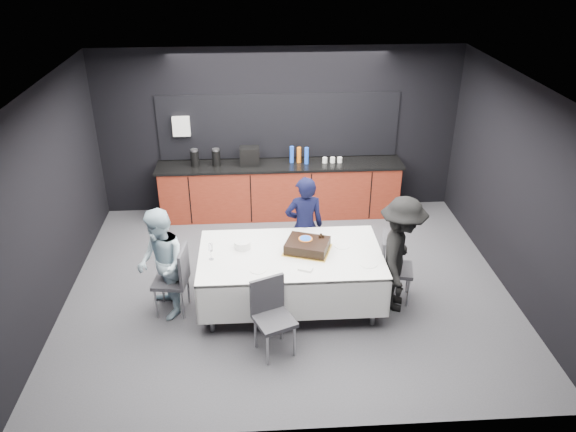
{
  "coord_description": "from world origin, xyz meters",
  "views": [
    {
      "loc": [
        -0.42,
        -6.47,
        4.48
      ],
      "look_at": [
        0.0,
        0.1,
        1.05
      ],
      "focal_mm": 35.0,
      "sensor_mm": 36.0,
      "label": 1
    }
  ],
  "objects_px": {
    "person_left": "(161,264)",
    "person_right": "(400,255)",
    "cake_assembly": "(307,246)",
    "chair_near": "(271,311)",
    "chair_right": "(391,263)",
    "chair_left": "(176,276)",
    "plate_stack": "(242,245)",
    "person_center": "(304,227)",
    "party_table": "(290,262)",
    "champagne_flute": "(211,248)"
  },
  "relations": [
    {
      "from": "plate_stack",
      "to": "cake_assembly",
      "type": "bearing_deg",
      "value": -7.85
    },
    {
      "from": "chair_right",
      "to": "person_left",
      "type": "relative_size",
      "value": 0.63
    },
    {
      "from": "plate_stack",
      "to": "chair_right",
      "type": "xyz_separation_m",
      "value": [
        1.93,
        -0.11,
        -0.3
      ]
    },
    {
      "from": "plate_stack",
      "to": "person_right",
      "type": "height_order",
      "value": "person_right"
    },
    {
      "from": "champagne_flute",
      "to": "chair_left",
      "type": "bearing_deg",
      "value": 176.32
    },
    {
      "from": "champagne_flute",
      "to": "person_right",
      "type": "distance_m",
      "value": 2.38
    },
    {
      "from": "chair_right",
      "to": "person_center",
      "type": "height_order",
      "value": "person_center"
    },
    {
      "from": "plate_stack",
      "to": "person_center",
      "type": "distance_m",
      "value": 1.03
    },
    {
      "from": "cake_assembly",
      "to": "chair_near",
      "type": "bearing_deg",
      "value": -118.73
    },
    {
      "from": "person_center",
      "to": "person_left",
      "type": "bearing_deg",
      "value": 18.9
    },
    {
      "from": "chair_near",
      "to": "person_right",
      "type": "bearing_deg",
      "value": 23.71
    },
    {
      "from": "chair_right",
      "to": "chair_near",
      "type": "distance_m",
      "value": 1.84
    },
    {
      "from": "person_left",
      "to": "chair_right",
      "type": "bearing_deg",
      "value": 71.81
    },
    {
      "from": "chair_left",
      "to": "cake_assembly",
      "type": "bearing_deg",
      "value": 3.62
    },
    {
      "from": "party_table",
      "to": "person_center",
      "type": "bearing_deg",
      "value": 71.91
    },
    {
      "from": "chair_left",
      "to": "chair_near",
      "type": "relative_size",
      "value": 1.0
    },
    {
      "from": "party_table",
      "to": "cake_assembly",
      "type": "relative_size",
      "value": 3.41
    },
    {
      "from": "plate_stack",
      "to": "champagne_flute",
      "type": "relative_size",
      "value": 0.93
    },
    {
      "from": "cake_assembly",
      "to": "person_left",
      "type": "height_order",
      "value": "person_left"
    },
    {
      "from": "plate_stack",
      "to": "chair_near",
      "type": "relative_size",
      "value": 0.22
    },
    {
      "from": "champagne_flute",
      "to": "person_left",
      "type": "height_order",
      "value": "person_left"
    },
    {
      "from": "chair_left",
      "to": "chair_near",
      "type": "distance_m",
      "value": 1.42
    },
    {
      "from": "champagne_flute",
      "to": "chair_left",
      "type": "relative_size",
      "value": 0.24
    },
    {
      "from": "champagne_flute",
      "to": "person_right",
      "type": "xyz_separation_m",
      "value": [
        2.38,
        -0.04,
        -0.16
      ]
    },
    {
      "from": "plate_stack",
      "to": "champagne_flute",
      "type": "xyz_separation_m",
      "value": [
        -0.39,
        -0.25,
        0.11
      ]
    },
    {
      "from": "person_left",
      "to": "party_table",
      "type": "bearing_deg",
      "value": 72.06
    },
    {
      "from": "person_left",
      "to": "person_right",
      "type": "bearing_deg",
      "value": 68.18
    },
    {
      "from": "chair_right",
      "to": "chair_near",
      "type": "relative_size",
      "value": 1.0
    },
    {
      "from": "chair_near",
      "to": "person_left",
      "type": "xyz_separation_m",
      "value": [
        -1.34,
        0.77,
        0.2
      ]
    },
    {
      "from": "chair_near",
      "to": "person_center",
      "type": "height_order",
      "value": "person_center"
    },
    {
      "from": "party_table",
      "to": "plate_stack",
      "type": "height_order",
      "value": "plate_stack"
    },
    {
      "from": "chair_right",
      "to": "person_right",
      "type": "relative_size",
      "value": 0.59
    },
    {
      "from": "champagne_flute",
      "to": "person_center",
      "type": "distance_m",
      "value": 1.5
    },
    {
      "from": "party_table",
      "to": "cake_assembly",
      "type": "bearing_deg",
      "value": 13.07
    },
    {
      "from": "plate_stack",
      "to": "person_left",
      "type": "bearing_deg",
      "value": -165.94
    },
    {
      "from": "party_table",
      "to": "chair_right",
      "type": "relative_size",
      "value": 2.51
    },
    {
      "from": "cake_assembly",
      "to": "champagne_flute",
      "type": "bearing_deg",
      "value": -173.63
    },
    {
      "from": "chair_near",
      "to": "person_right",
      "type": "xyz_separation_m",
      "value": [
        1.66,
        0.73,
        0.25
      ]
    },
    {
      "from": "person_right",
      "to": "person_center",
      "type": "bearing_deg",
      "value": 70.22
    },
    {
      "from": "party_table",
      "to": "cake_assembly",
      "type": "height_order",
      "value": "cake_assembly"
    },
    {
      "from": "chair_left",
      "to": "plate_stack",
      "type": "bearing_deg",
      "value": 14.62
    },
    {
      "from": "person_right",
      "to": "chair_near",
      "type": "bearing_deg",
      "value": 131.48
    },
    {
      "from": "person_center",
      "to": "person_right",
      "type": "xyz_separation_m",
      "value": [
        1.14,
        -0.87,
        0.03
      ]
    },
    {
      "from": "plate_stack",
      "to": "chair_near",
      "type": "bearing_deg",
      "value": -72.11
    },
    {
      "from": "chair_right",
      "to": "chair_near",
      "type": "bearing_deg",
      "value": -150.22
    },
    {
      "from": "chair_left",
      "to": "chair_near",
      "type": "height_order",
      "value": "same"
    },
    {
      "from": "plate_stack",
      "to": "person_center",
      "type": "relative_size",
      "value": 0.14
    },
    {
      "from": "chair_right",
      "to": "party_table",
      "type": "bearing_deg",
      "value": -177.45
    },
    {
      "from": "chair_right",
      "to": "person_right",
      "type": "bearing_deg",
      "value": -72.69
    },
    {
      "from": "chair_left",
      "to": "person_right",
      "type": "xyz_separation_m",
      "value": [
        2.83,
        -0.07,
        0.25
      ]
    }
  ]
}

